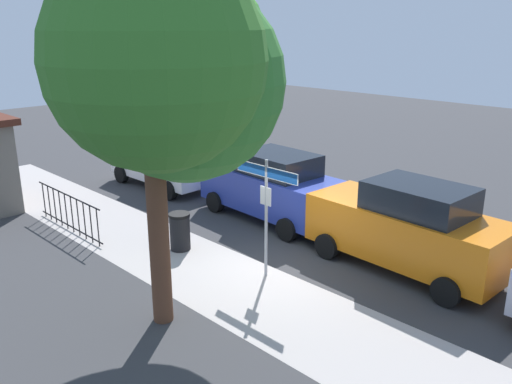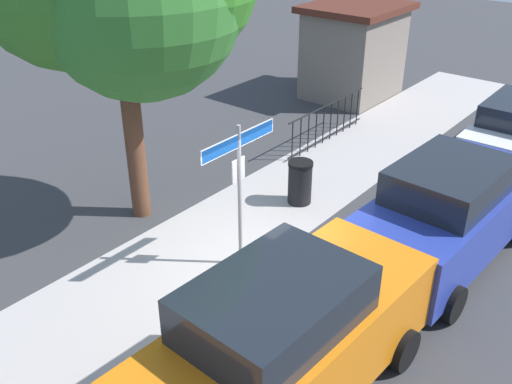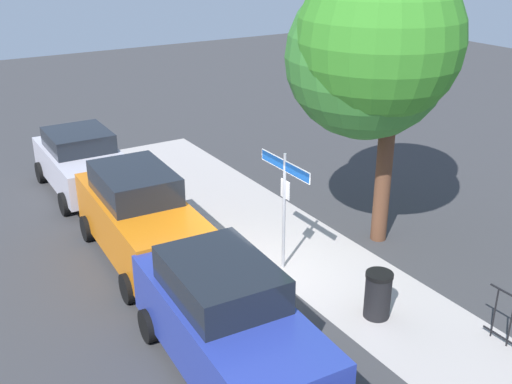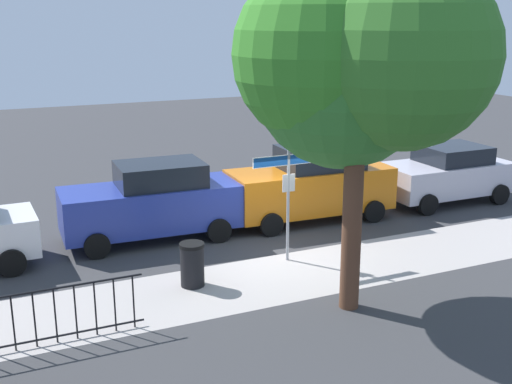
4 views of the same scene
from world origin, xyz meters
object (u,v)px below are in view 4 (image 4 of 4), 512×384
car_orange (312,184)px  car_blue (153,202)px  street_sign (288,180)px  trash_bin (192,264)px  shade_tree (355,63)px  car_silver (446,174)px

car_orange → car_blue: size_ratio=1.02×
street_sign → trash_bin: bearing=10.9°
shade_tree → car_orange: 6.61m
car_blue → car_orange: bearing=179.3°
car_orange → trash_bin: 5.63m
car_silver → trash_bin: bearing=18.0°
street_sign → car_silver: street_sign is taller
street_sign → car_blue: (2.51, -2.84, -0.99)m
shade_tree → car_blue: size_ratio=1.45×
street_sign → car_orange: bearing=-129.3°
car_silver → trash_bin: car_silver is taller
car_silver → car_orange: car_orange is taller
shade_tree → car_silver: shade_tree is taller
car_silver → trash_bin: 9.95m
street_sign → trash_bin: size_ratio=2.81×
trash_bin → shade_tree: bearing=143.9°
car_silver → car_orange: size_ratio=0.86×
shade_tree → trash_bin: bearing=-36.1°
car_blue → car_silver: bearing=-179.6°
shade_tree → trash_bin: 5.50m
shade_tree → car_blue: bearing=-63.8°
street_sign → trash_bin: 3.05m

